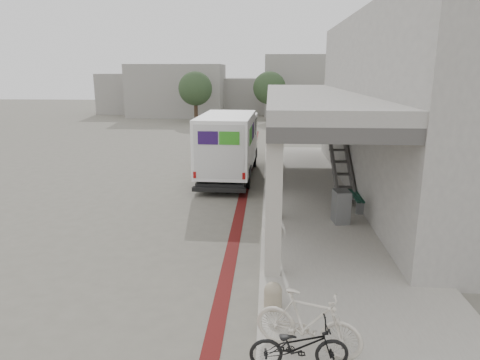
# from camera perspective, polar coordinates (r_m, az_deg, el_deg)

# --- Properties ---
(ground) EXTENTS (120.00, 120.00, 0.00)m
(ground) POSITION_cam_1_polar(r_m,az_deg,el_deg) (13.94, -4.50, -5.94)
(ground) COLOR #656157
(ground) RESTS_ON ground
(bike_lane_stripe) EXTENTS (0.35, 40.00, 0.01)m
(bike_lane_stripe) POSITION_cam_1_polar(r_m,az_deg,el_deg) (15.72, 0.15, -3.50)
(bike_lane_stripe) COLOR #581211
(bike_lane_stripe) RESTS_ON ground
(sidewalk) EXTENTS (4.40, 28.00, 0.12)m
(sidewalk) POSITION_cam_1_polar(r_m,az_deg,el_deg) (13.93, 12.09, -5.97)
(sidewalk) COLOR #9C968C
(sidewalk) RESTS_ON ground
(transit_building) EXTENTS (7.60, 17.00, 7.00)m
(transit_building) POSITION_cam_1_polar(r_m,az_deg,el_deg) (18.16, 19.63, 9.04)
(transit_building) COLOR gray
(transit_building) RESTS_ON ground
(distant_backdrop) EXTENTS (28.00, 10.00, 6.50)m
(distant_backdrop) POSITION_cam_1_polar(r_m,az_deg,el_deg) (49.10, -1.86, 11.87)
(distant_backdrop) COLOR gray
(distant_backdrop) RESTS_ON ground
(tree_left) EXTENTS (3.20, 3.20, 4.80)m
(tree_left) POSITION_cam_1_polar(r_m,az_deg,el_deg) (41.55, -5.97, 12.01)
(tree_left) COLOR #38281C
(tree_left) RESTS_ON ground
(tree_mid) EXTENTS (3.20, 3.20, 4.80)m
(tree_mid) POSITION_cam_1_polar(r_m,az_deg,el_deg) (42.96, 3.94, 12.13)
(tree_mid) COLOR #38281C
(tree_mid) RESTS_ON ground
(tree_right) EXTENTS (3.20, 3.20, 4.80)m
(tree_right) POSITION_cam_1_polar(r_m,az_deg,el_deg) (42.73, 14.96, 11.68)
(tree_right) COLOR #38281C
(tree_right) RESTS_ON ground
(fedex_truck) EXTENTS (2.41, 7.07, 2.98)m
(fedex_truck) POSITION_cam_1_polar(r_m,az_deg,el_deg) (19.67, -1.45, 4.89)
(fedex_truck) COLOR black
(fedex_truck) RESTS_ON ground
(bench) EXTENTS (0.46, 2.07, 0.49)m
(bench) POSITION_cam_1_polar(r_m,az_deg,el_deg) (15.78, 15.41, -2.20)
(bench) COLOR gray
(bench) RESTS_ON sidewalk
(bollard_near) EXTENTS (0.37, 0.37, 0.55)m
(bollard_near) POSITION_cam_1_polar(r_m,az_deg,el_deg) (9.04, 4.42, -15.02)
(bollard_near) COLOR gray
(bollard_near) RESTS_ON sidewalk
(bollard_far) EXTENTS (0.39, 0.39, 0.59)m
(bollard_far) POSITION_cam_1_polar(r_m,az_deg,el_deg) (13.00, 4.26, -5.51)
(bollard_far) COLOR tan
(bollard_far) RESTS_ON sidewalk
(utility_cabinet) EXTENTS (0.54, 0.68, 1.05)m
(utility_cabinet) POSITION_cam_1_polar(r_m,az_deg,el_deg) (13.97, 13.33, -3.46)
(utility_cabinet) COLOR slate
(utility_cabinet) RESTS_ON sidewalk
(bicycle_black) EXTENTS (1.63, 0.66, 0.84)m
(bicycle_black) POSITION_cam_1_polar(r_m,az_deg,el_deg) (7.43, 7.88, -21.02)
(bicycle_black) COLOR black
(bicycle_black) RESTS_ON sidewalk
(bicycle_cream) EXTENTS (1.93, 1.12, 1.12)m
(bicycle_cream) POSITION_cam_1_polar(r_m,az_deg,el_deg) (7.74, 9.08, -18.22)
(bicycle_cream) COLOR beige
(bicycle_cream) RESTS_ON sidewalk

